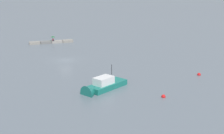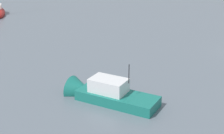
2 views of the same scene
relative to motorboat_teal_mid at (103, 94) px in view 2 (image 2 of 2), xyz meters
The scene contains 1 object.
motorboat_teal_mid is the anchor object (origin of this frame).
Camera 2 is at (-23.79, 32.69, 12.51)m, focal length 53.72 mm.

